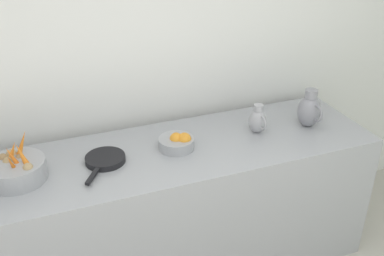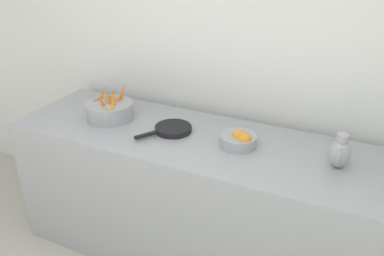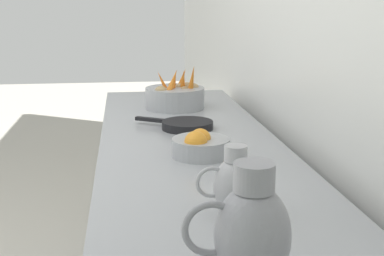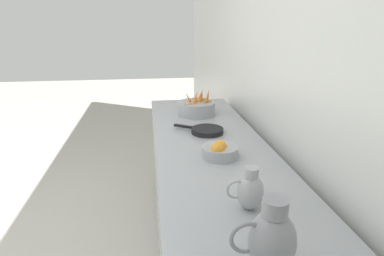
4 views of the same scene
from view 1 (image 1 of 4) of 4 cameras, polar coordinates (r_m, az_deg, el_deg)
name	(u,v)px [view 1 (image 1 of 4)]	position (r m, az deg, el deg)	size (l,w,h in m)	color
tile_wall_left	(208,25)	(2.96, 2.10, 13.07)	(0.10, 8.78, 3.00)	white
prep_counter	(162,214)	(2.88, -3.89, -10.90)	(0.72, 2.67, 0.91)	#9EA0A5
vegetable_colander	(16,169)	(2.53, -21.65, -4.94)	(0.31, 0.31, 0.24)	#9EA0A5
orange_bowl	(177,142)	(2.63, -1.89, -1.83)	(0.21, 0.21, 0.11)	#9EA0A5
metal_pitcher_tall	(309,110)	(2.95, 14.81, 2.25)	(0.21, 0.15, 0.25)	gray
metal_pitcher_short	(258,120)	(2.82, 8.44, 1.02)	(0.16, 0.11, 0.19)	#A3A3A8
skillet_on_counter	(105,159)	(2.56, -11.10, -3.97)	(0.34, 0.26, 0.03)	black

